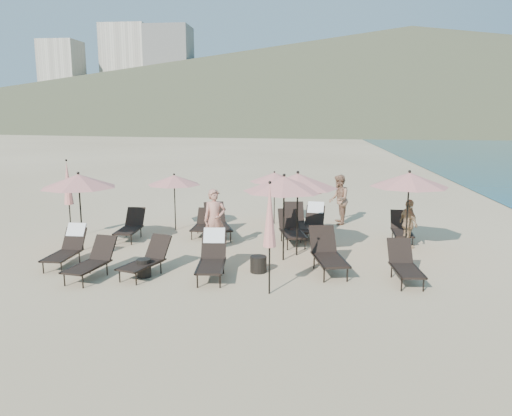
# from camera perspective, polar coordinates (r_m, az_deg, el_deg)

# --- Properties ---
(ground) EXTENTS (800.00, 800.00, 0.00)m
(ground) POSITION_cam_1_polar(r_m,az_deg,el_deg) (12.91, 0.79, -7.71)
(ground) COLOR #D6BA8C
(ground) RESTS_ON ground
(volcanic_headland) EXTENTS (690.00, 690.00, 55.00)m
(volcanic_headland) POSITION_cam_1_polar(r_m,az_deg,el_deg) (323.36, 19.05, 14.03)
(volcanic_headland) COLOR brown
(volcanic_headland) RESTS_ON ground
(hotel_skyline) EXTENTS (109.00, 82.00, 55.00)m
(hotel_skyline) POSITION_cam_1_polar(r_m,az_deg,el_deg) (299.50, -12.93, 14.21)
(hotel_skyline) COLOR beige
(hotel_skyline) RESTS_ON ground
(lounger_0) EXTENTS (0.64, 1.67, 1.03)m
(lounger_0) POSITION_cam_1_polar(r_m,az_deg,el_deg) (14.64, -20.75, -4.19)
(lounger_0) COLOR black
(lounger_0) RESTS_ON ground
(lounger_1) EXTENTS (0.91, 1.72, 0.94)m
(lounger_1) POSITION_cam_1_polar(r_m,az_deg,el_deg) (13.30, -18.24, -5.73)
(lounger_1) COLOR black
(lounger_1) RESTS_ON ground
(lounger_2) EXTENTS (1.11, 1.72, 0.93)m
(lounger_2) POSITION_cam_1_polar(r_m,az_deg,el_deg) (13.12, -12.39, -5.68)
(lounger_2) COLOR black
(lounger_2) RESTS_ON ground
(lounger_3) EXTENTS (0.80, 1.83, 1.11)m
(lounger_3) POSITION_cam_1_polar(r_m,az_deg,el_deg) (12.77, -5.03, -5.47)
(lounger_3) COLOR black
(lounger_3) RESTS_ON ground
(lounger_4) EXTENTS (1.06, 1.96, 1.07)m
(lounger_4) POSITION_cam_1_polar(r_m,az_deg,el_deg) (13.23, 8.18, -5.10)
(lounger_4) COLOR black
(lounger_4) RESTS_ON ground
(lounger_5) EXTENTS (0.73, 1.65, 0.93)m
(lounger_5) POSITION_cam_1_polar(r_m,az_deg,el_deg) (12.91, 16.63, -6.15)
(lounger_5) COLOR black
(lounger_5) RESTS_ON ground
(lounger_6) EXTENTS (0.67, 1.66, 0.95)m
(lounger_6) POSITION_cam_1_polar(r_m,az_deg,el_deg) (17.01, -14.14, -1.99)
(lounger_6) COLOR black
(lounger_6) RESTS_ON ground
(lounger_7) EXTENTS (0.57, 1.47, 0.85)m
(lounger_7) POSITION_cam_1_polar(r_m,az_deg,el_deg) (17.11, -6.11, -1.81)
(lounger_7) COLOR black
(lounger_7) RESTS_ON ground
(lounger_8) EXTENTS (1.27, 1.98, 1.06)m
(lounger_8) POSITION_cam_1_polar(r_m,az_deg,el_deg) (16.82, -4.44, -1.64)
(lounger_8) COLOR black
(lounger_8) RESTS_ON ground
(lounger_9) EXTENTS (0.91, 1.87, 1.03)m
(lounger_9) POSITION_cam_1_polar(r_m,az_deg,el_deg) (17.08, 4.57, -1.50)
(lounger_9) COLOR black
(lounger_9) RESTS_ON ground
(lounger_10) EXTENTS (0.89, 1.83, 1.09)m
(lounger_10) POSITION_cam_1_polar(r_m,az_deg,el_deg) (16.86, 6.55, -1.57)
(lounger_10) COLOR black
(lounger_10) RESTS_ON ground
(lounger_11) EXTENTS (0.69, 1.62, 0.92)m
(lounger_11) POSITION_cam_1_polar(r_m,az_deg,el_deg) (16.87, 16.29, -2.25)
(lounger_11) COLOR black
(lounger_11) RESTS_ON ground
(lounger_12) EXTENTS (1.02, 1.84, 1.00)m
(lounger_12) POSITION_cam_1_polar(r_m,az_deg,el_deg) (15.99, 4.07, -2.39)
(lounger_12) COLOR black
(lounger_12) RESTS_ON ground
(umbrella_open_0) EXTENTS (2.23, 2.23, 2.40)m
(umbrella_open_0) POSITION_cam_1_polar(r_m,az_deg,el_deg) (15.76, -19.62, 2.93)
(umbrella_open_0) COLOR black
(umbrella_open_0) RESTS_ON ground
(umbrella_open_1) EXTENTS (2.29, 2.29, 2.47)m
(umbrella_open_1) POSITION_cam_1_polar(r_m,az_deg,el_deg) (13.80, 3.22, 2.77)
(umbrella_open_1) COLOR black
(umbrella_open_1) RESTS_ON ground
(umbrella_open_2) EXTENTS (2.31, 2.31, 2.49)m
(umbrella_open_2) POSITION_cam_1_polar(r_m,az_deg,el_deg) (14.31, 4.79, 3.12)
(umbrella_open_2) COLOR black
(umbrella_open_2) RESTS_ON ground
(umbrella_open_3) EXTENTS (1.89, 1.89, 2.03)m
(umbrella_open_3) POSITION_cam_1_polar(r_m,az_deg,el_deg) (17.82, -9.33, 3.18)
(umbrella_open_3) COLOR black
(umbrella_open_3) RESTS_ON ground
(umbrella_open_4) EXTENTS (1.86, 1.86, 2.00)m
(umbrella_open_4) POSITION_cam_1_polar(r_m,az_deg,el_deg) (18.61, 2.12, 3.54)
(umbrella_open_4) COLOR black
(umbrella_open_4) RESTS_ON ground
(umbrella_open_5) EXTENTS (2.30, 2.30, 2.47)m
(umbrella_open_5) POSITION_cam_1_polar(r_m,az_deg,el_deg) (15.30, 17.11, 3.11)
(umbrella_open_5) COLOR black
(umbrella_open_5) RESTS_ON ground
(umbrella_closed_0) EXTENTS (0.31, 0.31, 2.62)m
(umbrella_closed_0) POSITION_cam_1_polar(r_m,az_deg,el_deg) (11.16, 1.57, -0.94)
(umbrella_closed_0) COLOR black
(umbrella_closed_0) RESTS_ON ground
(umbrella_closed_1) EXTENTS (0.31, 0.31, 2.63)m
(umbrella_closed_1) POSITION_cam_1_polar(r_m,az_deg,el_deg) (17.63, -20.72, 2.66)
(umbrella_closed_1) COLOR black
(umbrella_closed_1) RESTS_ON ground
(side_table_0) EXTENTS (0.36, 0.36, 0.47)m
(side_table_0) POSITION_cam_1_polar(r_m,az_deg,el_deg) (13.05, -12.68, -6.70)
(side_table_0) COLOR black
(side_table_0) RESTS_ON ground
(side_table_1) EXTENTS (0.43, 0.43, 0.43)m
(side_table_1) POSITION_cam_1_polar(r_m,az_deg,el_deg) (13.11, 0.27, -6.44)
(side_table_1) COLOR black
(side_table_1) RESTS_ON ground
(beachgoer_a) EXTENTS (0.80, 0.66, 1.87)m
(beachgoer_a) POSITION_cam_1_polar(r_m,az_deg,el_deg) (15.10, -4.73, -1.36)
(beachgoer_a) COLOR #B37461
(beachgoer_a) RESTS_ON ground
(beachgoer_b) EXTENTS (0.73, 0.92, 1.87)m
(beachgoer_b) POSITION_cam_1_polar(r_m,az_deg,el_deg) (18.88, 9.43, 0.95)
(beachgoer_b) COLOR #9A6B4F
(beachgoer_b) RESTS_ON ground
(beachgoer_c) EXTENTS (0.67, 0.96, 1.52)m
(beachgoer_c) POSITION_cam_1_polar(r_m,az_deg,el_deg) (16.04, 17.04, -1.73)
(beachgoer_c) COLOR tan
(beachgoer_c) RESTS_ON ground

